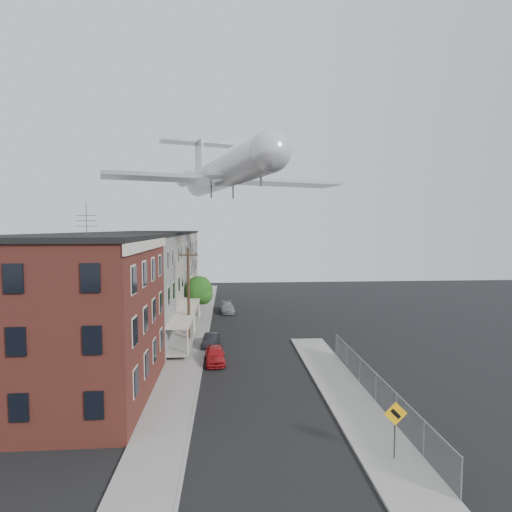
{
  "coord_description": "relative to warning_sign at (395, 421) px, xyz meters",
  "views": [
    {
      "loc": [
        -2.05,
        -18.24,
        10.74
      ],
      "look_at": [
        -0.27,
        6.51,
        9.0
      ],
      "focal_mm": 28.0,
      "sensor_mm": 36.0,
      "label": 1
    }
  ],
  "objects": [
    {
      "name": "street_tree",
      "position": [
        -10.87,
        28.95,
        1.57
      ],
      "size": [
        3.22,
        3.2,
        5.2
      ],
      "color": "black",
      "rests_on": "ground"
    },
    {
      "name": "ground",
      "position": [
        -5.6,
        1.03,
        -1.88
      ],
      "size": [
        120.0,
        120.0,
        0.0
      ],
      "primitive_type": "plane",
      "color": "black",
      "rests_on": "ground"
    },
    {
      "name": "curb_left",
      "position": [
        -9.65,
        25.03,
        -1.81
      ],
      "size": [
        0.15,
        62.0,
        0.14
      ],
      "primitive_type": "cube",
      "color": "gray",
      "rests_on": "ground"
    },
    {
      "name": "row_house_c",
      "position": [
        -17.56,
        31.53,
        3.25
      ],
      "size": [
        11.98,
        7.0,
        10.3
      ],
      "color": "slate",
      "rests_on": "ground"
    },
    {
      "name": "chainlink_fence",
      "position": [
        1.4,
        6.03,
        -0.89
      ],
      "size": [
        0.06,
        18.06,
        1.9
      ],
      "color": "gray",
      "rests_on": "ground"
    },
    {
      "name": "corner_building",
      "position": [
        -17.6,
        8.03,
        3.28
      ],
      "size": [
        10.31,
        12.3,
        12.15
      ],
      "color": "#391812",
      "rests_on": "ground"
    },
    {
      "name": "row_house_d",
      "position": [
        -17.56,
        38.53,
        3.25
      ],
      "size": [
        11.98,
        7.0,
        10.3
      ],
      "color": "gray",
      "rests_on": "ground"
    },
    {
      "name": "sidewalk_right",
      "position": [
        -0.1,
        7.03,
        -1.82
      ],
      "size": [
        3.0,
        26.0,
        0.12
      ],
      "primitive_type": "cube",
      "color": "gray",
      "rests_on": "ground"
    },
    {
      "name": "row_house_b",
      "position": [
        -17.56,
        24.53,
        3.25
      ],
      "size": [
        11.98,
        7.0,
        10.3
      ],
      "color": "gray",
      "rests_on": "ground"
    },
    {
      "name": "sidewalk_left",
      "position": [
        -11.1,
        25.03,
        -1.82
      ],
      "size": [
        3.0,
        62.0,
        0.12
      ],
      "primitive_type": "cube",
      "color": "gray",
      "rests_on": "ground"
    },
    {
      "name": "warning_sign",
      "position": [
        0.0,
        0.0,
        0.0
      ],
      "size": [
        1.1,
        0.11,
        2.8
      ],
      "color": "#515156",
      "rests_on": "ground"
    },
    {
      "name": "car_near",
      "position": [
        -8.69,
        14.07,
        -1.23
      ],
      "size": [
        1.82,
        3.93,
        1.3
      ],
      "primitive_type": "imported",
      "rotation": [
        0.0,
        0.0,
        0.07
      ],
      "color": "#AE161A",
      "rests_on": "ground"
    },
    {
      "name": "car_far",
      "position": [
        -7.69,
        33.12,
        -1.27
      ],
      "size": [
        1.97,
        4.3,
        1.22
      ],
      "primitive_type": "imported",
      "rotation": [
        0.0,
        0.0,
        0.06
      ],
      "color": "gray",
      "rests_on": "ground"
    },
    {
      "name": "utility_pole",
      "position": [
        -11.2,
        19.03,
        2.79
      ],
      "size": [
        1.8,
        0.26,
        9.0
      ],
      "color": "black",
      "rests_on": "ground"
    },
    {
      "name": "curb_right",
      "position": [
        -1.55,
        7.03,
        -1.81
      ],
      "size": [
        0.15,
        26.0,
        0.14
      ],
      "primitive_type": "cube",
      "color": "gray",
      "rests_on": "ground"
    },
    {
      "name": "airplane",
      "position": [
        -8.08,
        27.35,
        14.95
      ],
      "size": [
        25.44,
        29.1,
        8.42
      ],
      "color": "#BBBBBF",
      "rests_on": "ground"
    },
    {
      "name": "car_mid",
      "position": [
        -9.2,
        18.57,
        -1.32
      ],
      "size": [
        1.66,
        3.57,
        1.13
      ],
      "primitive_type": "imported",
      "rotation": [
        0.0,
        0.0,
        -0.14
      ],
      "color": "black",
      "rests_on": "ground"
    },
    {
      "name": "row_house_e",
      "position": [
        -17.56,
        45.53,
        3.25
      ],
      "size": [
        11.98,
        7.0,
        10.3
      ],
      "color": "slate",
      "rests_on": "ground"
    },
    {
      "name": "row_house_a",
      "position": [
        -17.56,
        17.53,
        3.25
      ],
      "size": [
        11.98,
        7.0,
        10.3
      ],
      "color": "slate",
      "rests_on": "ground"
    }
  ]
}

